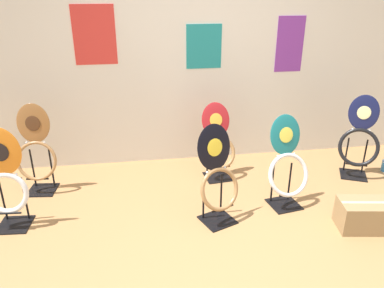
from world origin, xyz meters
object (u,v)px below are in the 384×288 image
Objects in this scene: toilet_seat_display_orange_sun at (5,181)px; toilet_seat_display_woodgrain at (36,153)px; toilet_seat_display_navy_moon at (359,141)px; toilet_seat_display_jazz_black at (218,179)px; storage_box at (366,215)px; toilet_seat_display_crimson_swirl at (218,146)px; toilet_seat_display_teal_sax at (287,165)px.

toilet_seat_display_orange_sun is 0.63m from toilet_seat_display_woodgrain.
toilet_seat_display_navy_moon is 1.84m from toilet_seat_display_jazz_black.
toilet_seat_display_navy_moon is 0.98× the size of toilet_seat_display_orange_sun.
toilet_seat_display_woodgrain is 3.20m from storage_box.
storage_box is (3.10, -0.50, -0.32)m from toilet_seat_display_orange_sun.
toilet_seat_display_woodgrain reaches higher than toilet_seat_display_jazz_black.
toilet_seat_display_jazz_black is at bearing -5.66° from toilet_seat_display_orange_sun.
toilet_seat_display_crimson_swirl is (0.19, 0.83, -0.05)m from toilet_seat_display_jazz_black.
toilet_seat_display_crimson_swirl is at bearing 0.88° from toilet_seat_display_woodgrain.
storage_box is (-0.45, -0.94, -0.29)m from toilet_seat_display_navy_moon.
toilet_seat_display_woodgrain is 1.89m from toilet_seat_display_crimson_swirl.
toilet_seat_display_navy_moon is 0.99× the size of toilet_seat_display_woodgrain.
toilet_seat_display_teal_sax is 0.80m from storage_box.
toilet_seat_display_woodgrain is at bearing 165.23° from toilet_seat_display_teal_sax.
toilet_seat_display_orange_sun is at bearing -172.95° from toilet_seat_display_navy_moon.
toilet_seat_display_woodgrain is at bearing 79.30° from toilet_seat_display_orange_sun.
toilet_seat_display_woodgrain is (0.12, 0.62, -0.03)m from toilet_seat_display_orange_sun.
toilet_seat_display_teal_sax is 2.50m from toilet_seat_display_woodgrain.
toilet_seat_display_crimson_swirl is at bearing 128.25° from toilet_seat_display_teal_sax.
toilet_seat_display_crimson_swirl is 1.60m from storage_box.
toilet_seat_display_teal_sax reaches higher than toilet_seat_display_crimson_swirl.
toilet_seat_display_teal_sax is 1.76× the size of storage_box.
toilet_seat_display_navy_moon is at bearing 64.42° from storage_box.
toilet_seat_display_orange_sun is at bearing 170.81° from storage_box.
toilet_seat_display_jazz_black reaches higher than toilet_seat_display_crimson_swirl.
toilet_seat_display_jazz_black is (-1.73, -0.62, 0.01)m from toilet_seat_display_navy_moon.
toilet_seat_display_jazz_black is 0.85m from toilet_seat_display_crimson_swirl.
toilet_seat_display_woodgrain reaches higher than toilet_seat_display_teal_sax.
toilet_seat_display_jazz_black is at bearing -25.15° from toilet_seat_display_woodgrain.
toilet_seat_display_crimson_swirl is at bearing 133.52° from storage_box.
toilet_seat_display_woodgrain is at bearing -179.12° from toilet_seat_display_crimson_swirl.
toilet_seat_display_woodgrain reaches higher than storage_box.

